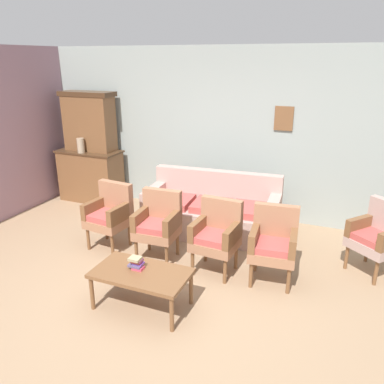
{
  "coord_description": "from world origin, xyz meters",
  "views": [
    {
      "loc": [
        1.84,
        -3.3,
        2.51
      ],
      "look_at": [
        0.03,
        1.09,
        0.85
      ],
      "focal_mm": 36.04,
      "sensor_mm": 36.0,
      "label": 1
    }
  ],
  "objects_px": {
    "coffee_table": "(141,275)",
    "armchair_near_cabinet": "(217,233)",
    "vase_on_cabinet": "(81,145)",
    "floral_couch": "(212,212)",
    "side_cabinet": "(91,175)",
    "armchair_row_middle": "(274,242)",
    "wingback_chair_by_fireplace": "(378,235)",
    "book_stack_on_table": "(136,263)",
    "armchair_by_doorway": "(158,222)",
    "armchair_near_couch_end": "(110,213)"
  },
  "relations": [
    {
      "from": "coffee_table",
      "to": "armchair_near_cabinet",
      "type": "bearing_deg",
      "value": 64.56
    },
    {
      "from": "vase_on_cabinet",
      "to": "armchair_near_cabinet",
      "type": "xyz_separation_m",
      "value": [
        2.99,
        -1.35,
        -0.56
      ]
    },
    {
      "from": "floral_couch",
      "to": "armchair_near_cabinet",
      "type": "distance_m",
      "value": 1.1
    },
    {
      "from": "side_cabinet",
      "to": "armchair_row_middle",
      "type": "height_order",
      "value": "side_cabinet"
    },
    {
      "from": "wingback_chair_by_fireplace",
      "to": "book_stack_on_table",
      "type": "distance_m",
      "value": 2.89
    },
    {
      "from": "armchair_near_cabinet",
      "to": "wingback_chair_by_fireplace",
      "type": "bearing_deg",
      "value": 21.19
    },
    {
      "from": "armchair_by_doorway",
      "to": "book_stack_on_table",
      "type": "relative_size",
      "value": 5.69
    },
    {
      "from": "coffee_table",
      "to": "armchair_row_middle",
      "type": "bearing_deg",
      "value": 42.15
    },
    {
      "from": "armchair_near_cabinet",
      "to": "armchair_row_middle",
      "type": "height_order",
      "value": "same"
    },
    {
      "from": "vase_on_cabinet",
      "to": "armchair_row_middle",
      "type": "distance_m",
      "value": 3.93
    },
    {
      "from": "armchair_near_couch_end",
      "to": "armchair_near_cabinet",
      "type": "distance_m",
      "value": 1.57
    },
    {
      "from": "armchair_by_doorway",
      "to": "armchair_near_cabinet",
      "type": "height_order",
      "value": "same"
    },
    {
      "from": "vase_on_cabinet",
      "to": "armchair_by_doorway",
      "type": "distance_m",
      "value": 2.61
    },
    {
      "from": "armchair_by_doorway",
      "to": "armchair_row_middle",
      "type": "xyz_separation_m",
      "value": [
        1.49,
        0.02,
        0.0
      ]
    },
    {
      "from": "armchair_row_middle",
      "to": "armchair_near_cabinet",
      "type": "bearing_deg",
      "value": -176.42
    },
    {
      "from": "armchair_row_middle",
      "to": "wingback_chair_by_fireplace",
      "type": "distance_m",
      "value": 1.31
    },
    {
      "from": "armchair_near_cabinet",
      "to": "vase_on_cabinet",
      "type": "bearing_deg",
      "value": 155.74
    },
    {
      "from": "armchair_near_cabinet",
      "to": "armchair_by_doorway",
      "type": "bearing_deg",
      "value": 178.32
    },
    {
      "from": "armchair_near_couch_end",
      "to": "wingback_chair_by_fireplace",
      "type": "bearing_deg",
      "value": 10.81
    },
    {
      "from": "side_cabinet",
      "to": "book_stack_on_table",
      "type": "height_order",
      "value": "side_cabinet"
    },
    {
      "from": "coffee_table",
      "to": "book_stack_on_table",
      "type": "relative_size",
      "value": 6.33
    },
    {
      "from": "armchair_near_cabinet",
      "to": "book_stack_on_table",
      "type": "bearing_deg",
      "value": -119.34
    },
    {
      "from": "armchair_near_couch_end",
      "to": "wingback_chair_by_fireplace",
      "type": "height_order",
      "value": "same"
    },
    {
      "from": "armchair_row_middle",
      "to": "coffee_table",
      "type": "xyz_separation_m",
      "value": [
        -1.16,
        -1.05,
        -0.12
      ]
    },
    {
      "from": "side_cabinet",
      "to": "armchair_near_couch_end",
      "type": "relative_size",
      "value": 1.28
    },
    {
      "from": "armchair_near_couch_end",
      "to": "coffee_table",
      "type": "relative_size",
      "value": 0.9
    },
    {
      "from": "armchair_row_middle",
      "to": "book_stack_on_table",
      "type": "xyz_separation_m",
      "value": [
        -1.23,
        -1.02,
        -0.01
      ]
    },
    {
      "from": "wingback_chair_by_fireplace",
      "to": "armchair_near_cabinet",
      "type": "bearing_deg",
      "value": -158.81
    },
    {
      "from": "vase_on_cabinet",
      "to": "armchair_near_cabinet",
      "type": "relative_size",
      "value": 0.29
    },
    {
      "from": "wingback_chair_by_fireplace",
      "to": "armchair_row_middle",
      "type": "bearing_deg",
      "value": -149.71
    },
    {
      "from": "coffee_table",
      "to": "wingback_chair_by_fireplace",
      "type": "bearing_deg",
      "value": 36.75
    },
    {
      "from": "wingback_chair_by_fireplace",
      "to": "coffee_table",
      "type": "relative_size",
      "value": 0.9
    },
    {
      "from": "armchair_row_middle",
      "to": "wingback_chair_by_fireplace",
      "type": "bearing_deg",
      "value": 30.29
    },
    {
      "from": "side_cabinet",
      "to": "vase_on_cabinet",
      "type": "relative_size",
      "value": 4.49
    },
    {
      "from": "vase_on_cabinet",
      "to": "armchair_row_middle",
      "type": "xyz_separation_m",
      "value": [
        3.67,
        -1.3,
        -0.56
      ]
    },
    {
      "from": "vase_on_cabinet",
      "to": "floral_couch",
      "type": "height_order",
      "value": "vase_on_cabinet"
    },
    {
      "from": "side_cabinet",
      "to": "armchair_near_cabinet",
      "type": "relative_size",
      "value": 1.28
    },
    {
      "from": "armchair_near_couch_end",
      "to": "side_cabinet",
      "type": "bearing_deg",
      "value": 133.47
    },
    {
      "from": "armchair_near_couch_end",
      "to": "armchair_row_middle",
      "type": "height_order",
      "value": "same"
    },
    {
      "from": "armchair_by_doorway",
      "to": "armchair_row_middle",
      "type": "distance_m",
      "value": 1.49
    },
    {
      "from": "vase_on_cabinet",
      "to": "coffee_table",
      "type": "distance_m",
      "value": 3.51
    },
    {
      "from": "armchair_row_middle",
      "to": "coffee_table",
      "type": "height_order",
      "value": "armchair_row_middle"
    },
    {
      "from": "armchair_near_couch_end",
      "to": "coffee_table",
      "type": "distance_m",
      "value": 1.53
    },
    {
      "from": "armchair_by_doorway",
      "to": "armchair_near_cabinet",
      "type": "relative_size",
      "value": 1.0
    },
    {
      "from": "side_cabinet",
      "to": "armchair_row_middle",
      "type": "distance_m",
      "value": 3.93
    },
    {
      "from": "vase_on_cabinet",
      "to": "floral_couch",
      "type": "distance_m",
      "value": 2.7
    },
    {
      "from": "armchair_by_doorway",
      "to": "coffee_table",
      "type": "relative_size",
      "value": 0.9
    },
    {
      "from": "wingback_chair_by_fireplace",
      "to": "armchair_near_couch_end",
      "type": "bearing_deg",
      "value": -169.19
    },
    {
      "from": "armchair_near_cabinet",
      "to": "book_stack_on_table",
      "type": "relative_size",
      "value": 5.69
    },
    {
      "from": "coffee_table",
      "to": "vase_on_cabinet",
      "type": "bearing_deg",
      "value": 136.81
    }
  ]
}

